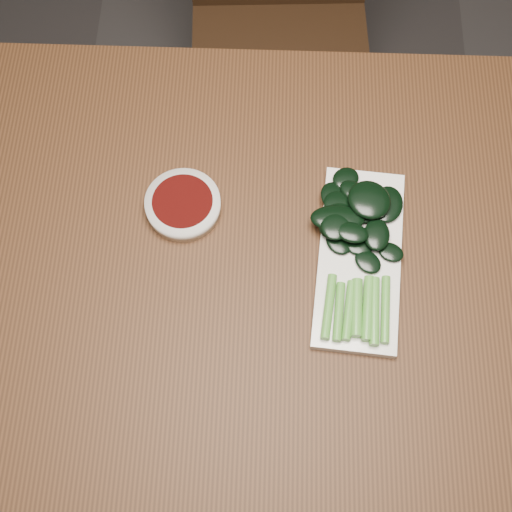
{
  "coord_description": "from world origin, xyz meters",
  "views": [
    {
      "loc": [
        -0.02,
        -0.4,
        1.71
      ],
      "look_at": [
        -0.04,
        0.01,
        0.76
      ],
      "focal_mm": 50.0,
      "sensor_mm": 36.0,
      "label": 1
    }
  ],
  "objects_px": {
    "sauce_bowl": "(183,205)",
    "chair_far": "(281,26)",
    "table": "(279,286)",
    "gai_lan": "(355,237)",
    "serving_plate": "(359,258)"
  },
  "relations": [
    {
      "from": "table",
      "to": "chair_far",
      "type": "distance_m",
      "value": 0.71
    },
    {
      "from": "chair_far",
      "to": "serving_plate",
      "type": "height_order",
      "value": "chair_far"
    },
    {
      "from": "table",
      "to": "gai_lan",
      "type": "relative_size",
      "value": 4.87
    },
    {
      "from": "gai_lan",
      "to": "chair_far",
      "type": "bearing_deg",
      "value": 99.92
    },
    {
      "from": "table",
      "to": "sauce_bowl",
      "type": "bearing_deg",
      "value": 147.98
    },
    {
      "from": "table",
      "to": "chair_far",
      "type": "height_order",
      "value": "chair_far"
    },
    {
      "from": "sauce_bowl",
      "to": "chair_far",
      "type": "bearing_deg",
      "value": 76.37
    },
    {
      "from": "sauce_bowl",
      "to": "gai_lan",
      "type": "bearing_deg",
      "value": -11.06
    },
    {
      "from": "sauce_bowl",
      "to": "gai_lan",
      "type": "height_order",
      "value": "gai_lan"
    },
    {
      "from": "gai_lan",
      "to": "table",
      "type": "bearing_deg",
      "value": -157.92
    },
    {
      "from": "chair_far",
      "to": "sauce_bowl",
      "type": "height_order",
      "value": "chair_far"
    },
    {
      "from": "table",
      "to": "serving_plate",
      "type": "relative_size",
      "value": 4.72
    },
    {
      "from": "serving_plate",
      "to": "gai_lan",
      "type": "height_order",
      "value": "gai_lan"
    },
    {
      "from": "table",
      "to": "sauce_bowl",
      "type": "relative_size",
      "value": 12.37
    },
    {
      "from": "sauce_bowl",
      "to": "table",
      "type": "bearing_deg",
      "value": -32.02
    }
  ]
}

